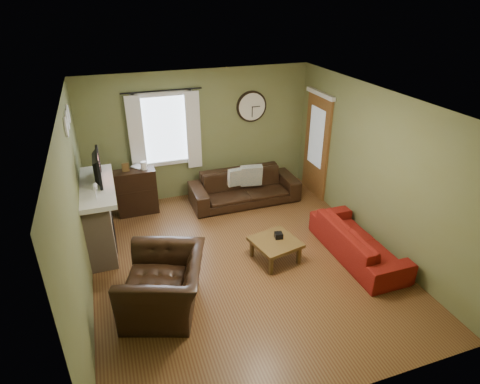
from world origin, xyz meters
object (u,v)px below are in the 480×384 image
object	(u,v)px
bookshelf	(137,192)
coffee_table	(275,250)
sofa_red	(358,241)
armchair	(164,285)
sofa_brown	(244,187)

from	to	relation	value
bookshelf	coffee_table	size ratio (longest dim) A/B	1.33
bookshelf	sofa_red	xyz separation A→B (m)	(3.22, -2.63, -0.17)
armchair	coffee_table	size ratio (longest dim) A/B	1.77
bookshelf	coffee_table	distance (m)	3.00
bookshelf	sofa_brown	bearing A→B (deg)	-6.42
sofa_brown	sofa_red	world-z (taller)	sofa_brown
sofa_brown	coffee_table	bearing A→B (deg)	-95.74
bookshelf	armchair	xyz separation A→B (m)	(0.05, -2.80, -0.06)
bookshelf	sofa_brown	world-z (taller)	bookshelf
armchair	coffee_table	xyz separation A→B (m)	(1.86, 0.51, -0.21)
sofa_brown	coffee_table	distance (m)	2.07
bookshelf	sofa_red	world-z (taller)	bookshelf
sofa_red	armchair	world-z (taller)	armchair
bookshelf	coffee_table	bearing A→B (deg)	-50.20
sofa_brown	armchair	distance (m)	3.30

